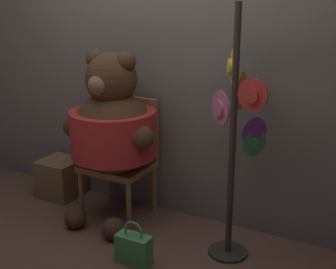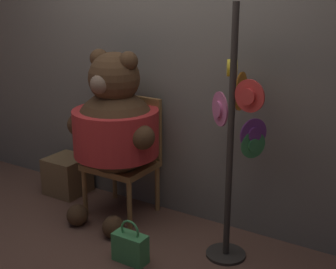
# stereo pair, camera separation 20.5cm
# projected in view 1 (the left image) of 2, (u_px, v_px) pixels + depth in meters

# --- Properties ---
(ground_plane) EXTENTS (14.00, 14.00, 0.00)m
(ground_plane) POSITION_uv_depth(u_px,v_px,m) (128.00, 238.00, 3.54)
(ground_plane) COLOR brown
(wall_back) EXTENTS (8.00, 0.10, 2.67)m
(wall_back) POSITION_uv_depth(u_px,v_px,m) (166.00, 51.00, 3.65)
(wall_back) COLOR slate
(wall_back) RESTS_ON ground_plane
(chair) EXTENTS (0.52, 0.45, 0.96)m
(chair) POSITION_uv_depth(u_px,v_px,m) (123.00, 153.00, 3.83)
(chair) COLOR #9E703D
(chair) RESTS_ON ground_plane
(teddy_bear) EXTENTS (0.81, 0.72, 1.37)m
(teddy_bear) POSITION_uv_depth(u_px,v_px,m) (112.00, 128.00, 3.61)
(teddy_bear) COLOR #4C331E
(teddy_bear) RESTS_ON ground_plane
(hat_display_rack) EXTENTS (0.46, 0.45, 1.73)m
(hat_display_rack) POSITION_uv_depth(u_px,v_px,m) (237.00, 131.00, 3.13)
(hat_display_rack) COLOR #332D28
(hat_display_rack) RESTS_ON ground_plane
(handbag_on_ground) EXTENTS (0.24, 0.12, 0.31)m
(handbag_on_ground) POSITION_uv_depth(u_px,v_px,m) (134.00, 248.00, 3.18)
(handbag_on_ground) COLOR #479E56
(handbag_on_ground) RESTS_ON ground_plane
(wooden_crate) EXTENTS (0.34, 0.34, 0.34)m
(wooden_crate) POSITION_uv_depth(u_px,v_px,m) (61.00, 178.00, 4.22)
(wooden_crate) COLOR brown
(wooden_crate) RESTS_ON ground_plane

